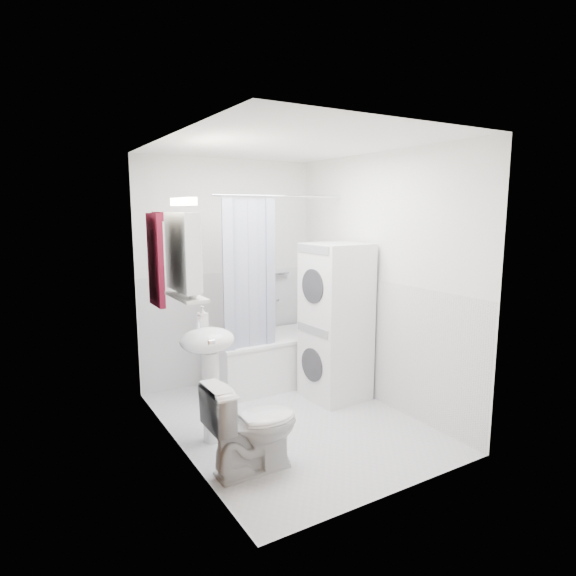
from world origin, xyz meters
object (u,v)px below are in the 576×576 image
washer_dryer (336,322)px  toilet (253,426)px  bathtub (274,357)px  sink (208,358)px

washer_dryer → toilet: size_ratio=2.25×
bathtub → washer_dryer: washer_dryer is taller
toilet → washer_dryer: bearing=-58.0°
washer_dryer → bathtub: bearing=114.5°
sink → washer_dryer: (1.43, 0.24, 0.07)m
washer_dryer → toilet: (-1.33, -0.82, -0.44)m
bathtub → sink: (-1.10, -0.90, 0.41)m
bathtub → sink: 1.48m
sink → toilet: (0.10, -0.57, -0.37)m
sink → toilet: sink is taller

